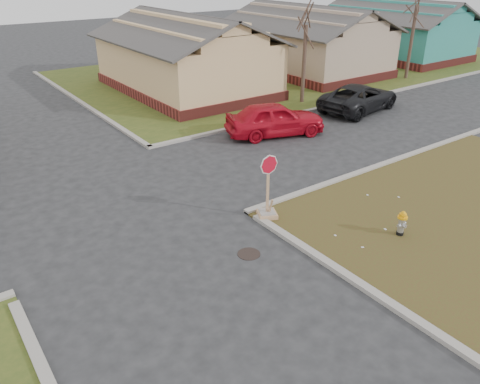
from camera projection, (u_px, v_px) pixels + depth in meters
ground at (170, 273)px, 12.20m from camera, size 120.00×120.00×0.00m
verge_far_right at (310, 64)px, 36.81m from camera, size 37.00×19.00×0.05m
curbs at (100, 201)px, 15.83m from camera, size 80.00×40.00×0.12m
manhole at (249, 254)px, 12.99m from camera, size 0.64×0.64×0.01m
side_house_yellow at (185, 55)px, 28.47m from camera, size 7.60×11.60×4.70m
side_house_tan at (306, 40)px, 33.72m from camera, size 7.60×11.60×4.70m
side_house_teal at (394, 30)px, 38.96m from camera, size 7.60×11.60×4.70m
tree_mid_right at (304, 65)px, 26.01m from camera, size 0.22×0.22×4.20m
tree_far_right at (411, 42)px, 31.34m from camera, size 0.22×0.22×4.76m
fire_hydrant at (402, 222)px, 13.64m from camera, size 0.29×0.29×0.78m
stop_sign at (267, 204)px, 14.61m from camera, size 0.60×0.58×2.10m
red_sedan at (275, 119)px, 21.57m from camera, size 4.92×3.17×1.56m
dark_pickup at (359, 97)px, 25.20m from camera, size 5.47×3.20×1.43m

